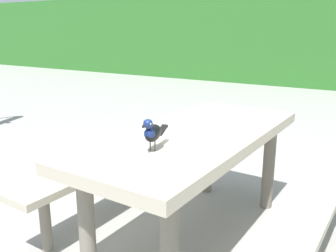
{
  "coord_description": "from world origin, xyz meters",
  "views": [
    {
      "loc": [
        1.14,
        -1.73,
        1.36
      ],
      "look_at": [
        0.11,
        -0.06,
        0.84
      ],
      "focal_mm": 39.09,
      "sensor_mm": 36.0,
      "label": 1
    }
  ],
  "objects": [
    {
      "name": "bird_grackle",
      "position": [
        0.11,
        -0.22,
        0.84
      ],
      "size": [
        0.09,
        0.29,
        0.18
      ],
      "color": "black",
      "rests_on": "picnic_table_foreground"
    },
    {
      "name": "picnic_table_foreground",
      "position": [
        0.13,
        0.23,
        0.56
      ],
      "size": [
        1.73,
        1.82,
        0.74
      ],
      "color": "#B2A893",
      "rests_on": "ground"
    },
    {
      "name": "ground_plane",
      "position": [
        0.0,
        0.0,
        0.0
      ],
      "size": [
        60.0,
        60.0,
        0.0
      ],
      "primitive_type": "plane",
      "color": "gray"
    }
  ]
}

